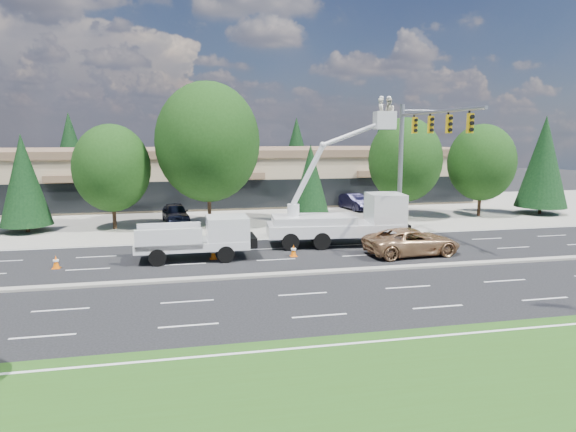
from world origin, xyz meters
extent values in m
plane|color=black|center=(0.00, 0.00, 0.00)|extent=(140.00, 140.00, 0.00)
cube|color=gray|center=(0.00, 20.00, 0.01)|extent=(140.00, 22.00, 0.01)
cube|color=#274E16|center=(0.00, -13.00, 0.01)|extent=(140.00, 10.00, 0.01)
cube|color=gray|center=(0.00, 0.00, 0.06)|extent=(120.00, 0.55, 0.12)
cube|color=tan|center=(0.00, 30.00, 2.50)|extent=(50.00, 15.00, 5.00)
cube|color=brown|center=(0.00, 30.00, 5.15)|extent=(50.40, 15.40, 0.70)
cube|color=black|center=(0.00, 22.45, 1.50)|extent=(48.00, 0.12, 2.60)
cylinder|color=#332114|center=(-16.00, 15.00, 0.40)|extent=(0.26, 0.26, 0.80)
cone|color=black|center=(-16.00, 15.00, 3.77)|extent=(3.56, 3.56, 6.51)
cylinder|color=#332114|center=(-10.00, 15.00, 1.25)|extent=(0.28, 0.28, 2.51)
ellipsoid|color=black|center=(-10.00, 15.00, 4.53)|extent=(5.57, 5.57, 6.41)
cylinder|color=#332114|center=(-3.00, 15.00, 1.77)|extent=(0.28, 0.28, 3.53)
ellipsoid|color=black|center=(-3.00, 15.00, 6.38)|extent=(7.85, 7.85, 9.03)
cylinder|color=#332114|center=(5.00, 15.00, 0.40)|extent=(0.26, 0.26, 0.80)
cone|color=black|center=(5.00, 15.00, 3.33)|extent=(3.14, 3.14, 5.75)
cylinder|color=#332114|center=(13.00, 15.00, 1.35)|extent=(0.28, 0.28, 2.71)
ellipsoid|color=black|center=(13.00, 15.00, 4.89)|extent=(6.02, 6.02, 6.92)
cylinder|color=#332114|center=(20.00, 15.00, 1.27)|extent=(0.28, 0.28, 2.54)
ellipsoid|color=black|center=(20.00, 15.00, 4.59)|extent=(5.65, 5.65, 6.50)
cylinder|color=#332114|center=(26.00, 15.00, 0.40)|extent=(0.26, 0.26, 0.80)
cone|color=black|center=(26.00, 15.00, 4.61)|extent=(4.36, 4.36, 7.97)
cylinder|color=#332114|center=(-18.00, 42.00, 0.40)|extent=(0.26, 0.26, 0.80)
cone|color=black|center=(-18.00, 42.00, 5.15)|extent=(4.87, 4.87, 8.89)
cylinder|color=#332114|center=(-4.00, 42.00, 0.40)|extent=(0.26, 0.26, 0.80)
cone|color=black|center=(-4.00, 42.00, 5.28)|extent=(4.99, 4.99, 9.12)
cylinder|color=#332114|center=(10.00, 42.00, 0.40)|extent=(0.26, 0.26, 0.80)
cone|color=black|center=(10.00, 42.00, 4.92)|extent=(4.65, 4.65, 8.49)
cylinder|color=#332114|center=(22.00, 42.00, 0.40)|extent=(0.26, 0.26, 0.80)
cone|color=black|center=(22.00, 42.00, 5.24)|extent=(4.96, 4.96, 9.05)
cylinder|color=gray|center=(10.00, 9.20, 4.50)|extent=(0.32, 0.32, 9.00)
cylinder|color=gray|center=(10.00, 4.20, 8.30)|extent=(0.20, 10.00, 0.20)
cylinder|color=gray|center=(11.30, 9.20, 8.60)|extent=(2.60, 0.12, 0.12)
cube|color=gold|center=(10.00, 7.20, 7.55)|extent=(0.32, 0.22, 1.05)
cube|color=gold|center=(10.00, 5.00, 7.55)|extent=(0.32, 0.22, 1.05)
cube|color=gold|center=(10.00, 2.80, 7.55)|extent=(0.32, 0.22, 1.05)
cube|color=gold|center=(10.00, 0.60, 7.55)|extent=(0.32, 0.22, 1.05)
cube|color=silver|center=(-4.58, 4.20, 0.88)|extent=(6.25, 2.32, 0.47)
cube|color=silver|center=(-2.61, 4.21, 1.61)|extent=(2.30, 2.25, 1.56)
cube|color=black|center=(-1.93, 4.21, 1.82)|extent=(0.09, 1.98, 1.04)
cube|color=silver|center=(-5.84, 5.18, 1.40)|extent=(3.54, 0.33, 1.14)
cube|color=silver|center=(-5.83, 3.21, 1.40)|extent=(3.54, 0.33, 1.14)
cube|color=silver|center=(4.37, 6.20, 1.07)|extent=(8.78, 3.39, 0.75)
cube|color=silver|center=(7.57, 5.89, 2.20)|extent=(2.38, 2.71, 2.14)
cube|color=black|center=(8.37, 5.81, 2.36)|extent=(0.29, 2.14, 1.29)
cube|color=silver|center=(2.99, 6.33, 1.66)|extent=(5.36, 2.95, 0.54)
cylinder|color=silver|center=(1.71, 6.46, 2.25)|extent=(0.75, 0.75, 0.86)
cube|color=silver|center=(7.37, 5.91, 7.83)|extent=(1.27, 1.07, 1.16)
imported|color=beige|center=(7.13, 5.93, 8.26)|extent=(0.51, 0.71, 1.85)
imported|color=beige|center=(7.60, 5.89, 8.26)|extent=(0.78, 0.96, 1.85)
ellipsoid|color=white|center=(7.13, 5.93, 9.20)|extent=(0.28, 0.28, 0.19)
ellipsoid|color=white|center=(7.60, 5.89, 9.20)|extent=(0.28, 0.28, 0.19)
cube|color=#FE6A08|center=(-11.66, 3.76, 0.01)|extent=(0.40, 0.40, 0.03)
cone|color=#FE6A08|center=(-11.66, 3.76, 0.35)|extent=(0.36, 0.36, 0.70)
cylinder|color=white|center=(-11.66, 3.76, 0.42)|extent=(0.29, 0.29, 0.10)
cube|color=#FE6A08|center=(-3.43, 4.11, 0.01)|extent=(0.40, 0.40, 0.03)
cone|color=#FE6A08|center=(-3.43, 4.11, 0.35)|extent=(0.36, 0.36, 0.70)
cylinder|color=white|center=(-3.43, 4.11, 0.42)|extent=(0.29, 0.29, 0.10)
cube|color=#FE6A08|center=(1.14, 3.81, 0.01)|extent=(0.40, 0.40, 0.03)
cone|color=#FE6A08|center=(1.14, 3.81, 0.35)|extent=(0.36, 0.36, 0.70)
cylinder|color=white|center=(1.14, 3.81, 0.42)|extent=(0.29, 0.29, 0.10)
imported|color=#A97C52|center=(8.00, 2.80, 0.78)|extent=(5.81, 3.02, 1.57)
imported|color=black|center=(-5.59, 16.91, 0.78)|extent=(2.42, 4.77, 1.56)
imported|color=black|center=(10.74, 20.77, 0.74)|extent=(2.29, 4.68, 1.48)
camera|label=1|loc=(-5.13, -24.38, 6.98)|focal=32.00mm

